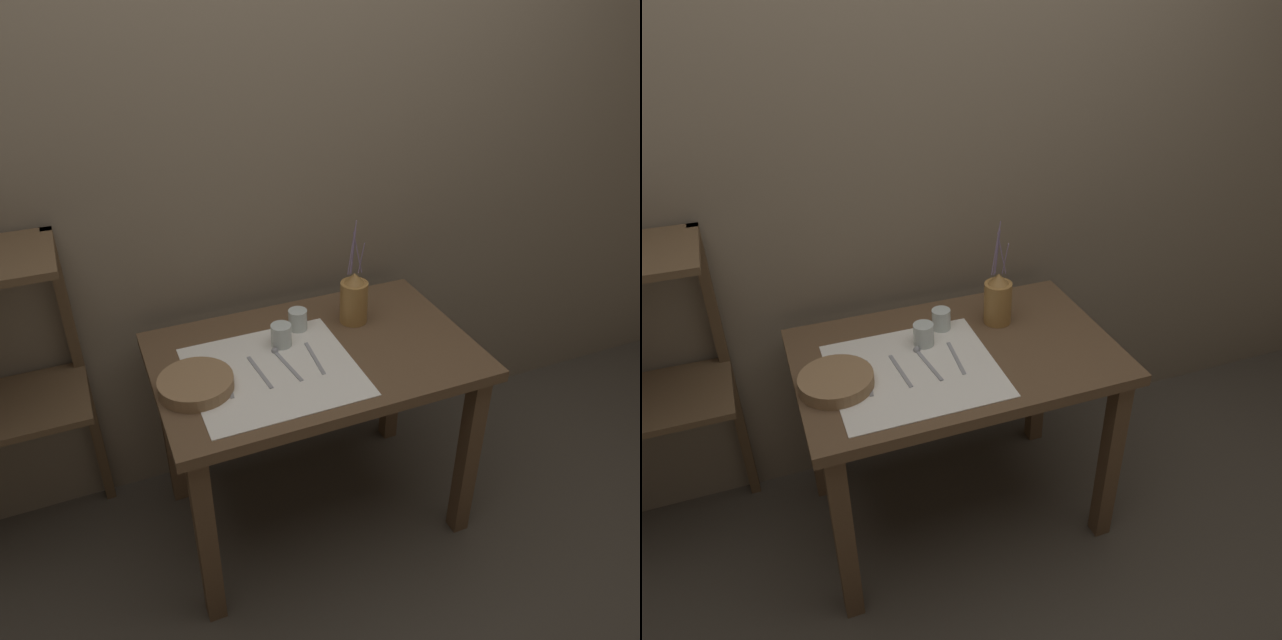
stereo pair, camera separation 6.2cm
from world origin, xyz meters
TOP-DOWN VIEW (x-y plane):
  - ground_plane at (0.00, 0.00)m, footprint 12.00×12.00m
  - stone_wall_back at (0.00, 0.46)m, footprint 7.00×0.06m
  - wooden_table at (0.00, 0.00)m, footprint 1.08×0.69m
  - linen_cloth at (-0.16, -0.06)m, footprint 0.53×0.49m
  - pitcher_with_flowers at (0.21, 0.13)m, footprint 0.10×0.10m
  - wooden_bowl at (-0.41, -0.05)m, footprint 0.23×0.23m
  - glass_tumbler_near at (-0.09, 0.08)m, footprint 0.07×0.07m
  - glass_tumbler_far at (-0.00, 0.15)m, footprint 0.07×0.07m
  - fork_outer at (-0.31, -0.05)m, footprint 0.04×0.19m
  - fork_inner at (-0.21, -0.05)m, footprint 0.03×0.19m
  - spoon_inner at (-0.12, 0.01)m, footprint 0.04×0.20m
  - knife_center at (-0.02, -0.04)m, footprint 0.02×0.19m

SIDE VIEW (x-z plane):
  - ground_plane at x=0.00m, z-range 0.00..0.00m
  - wooden_table at x=0.00m, z-range 0.26..1.03m
  - linen_cloth at x=-0.16m, z-range 0.76..0.77m
  - fork_outer at x=-0.31m, z-range 0.77..0.77m
  - fork_inner at x=-0.21m, z-range 0.77..0.77m
  - knife_center at x=-0.02m, z-range 0.77..0.77m
  - spoon_inner at x=-0.12m, z-range 0.76..0.78m
  - wooden_bowl at x=-0.41m, z-range 0.76..0.81m
  - glass_tumbler_far at x=0.00m, z-range 0.77..0.84m
  - glass_tumbler_near at x=-0.09m, z-range 0.77..0.85m
  - pitcher_with_flowers at x=0.21m, z-range 0.66..1.05m
  - stone_wall_back at x=0.00m, z-range 0.00..2.40m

